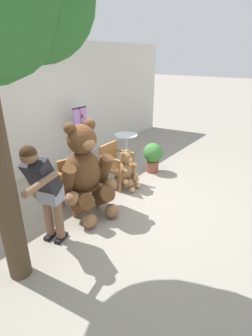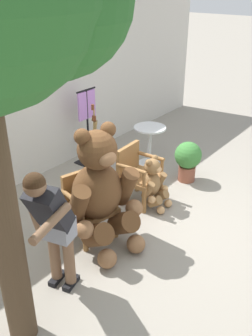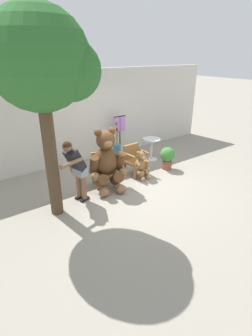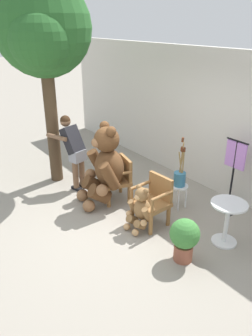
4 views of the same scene
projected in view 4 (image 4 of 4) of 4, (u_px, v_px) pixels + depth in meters
ground_plane at (112, 218)px, 5.88m from camera, size 60.00×60.00×0.00m
back_wall at (209, 121)px, 6.60m from camera, size 10.00×0.16×2.80m
wooden_chair_left at (118, 178)px, 6.35m from camera, size 0.67×0.64×0.86m
wooden_chair_right at (153, 199)px, 5.57m from camera, size 0.59×0.55×0.86m
teddy_bear_large at (105, 166)px, 6.10m from camera, size 0.98×0.99×1.58m
teddy_bear_small at (140, 208)px, 5.45m from camera, size 0.47×0.46×0.79m
person_visitor at (73, 147)px, 6.62m from camera, size 0.74×0.61×1.53m
white_stool at (179, 190)px, 6.10m from camera, size 0.34×0.34×0.46m
brush_bucket at (180, 176)px, 5.98m from camera, size 0.22×0.22×0.93m
round_side_table at (227, 218)px, 5.07m from camera, size 0.56×0.56×0.72m
patio_tree at (43, 32)px, 6.01m from camera, size 1.92×1.83×4.03m
potted_plant at (184, 237)px, 4.71m from camera, size 0.44×0.44×0.68m
clothing_display_stand at (233, 174)px, 5.89m from camera, size 0.44×0.40×1.36m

